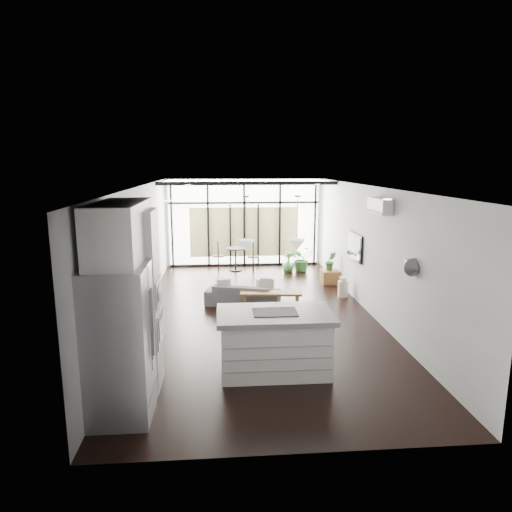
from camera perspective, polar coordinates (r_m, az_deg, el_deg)
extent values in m
cube|color=black|center=(10.20, 0.14, -7.24)|extent=(5.00, 10.00, 0.00)
cube|color=silver|center=(9.67, 0.15, 8.68)|extent=(5.00, 10.00, 0.00)
cube|color=silver|center=(9.95, -14.36, 0.27)|extent=(0.02, 10.00, 2.80)
cube|color=silver|center=(10.35, 14.07, 0.71)|extent=(0.02, 10.00, 2.80)
cube|color=silver|center=(14.76, -1.51, 4.20)|extent=(5.00, 0.02, 2.80)
cube|color=silver|center=(5.05, 5.04, -10.33)|extent=(5.00, 0.02, 2.80)
cube|color=black|center=(14.65, -1.48, 4.14)|extent=(5.00, 0.20, 2.80)
cube|color=silver|center=(13.66, -1.30, 9.38)|extent=(4.70, 1.90, 0.06)
cube|color=beige|center=(14.76, -1.49, 3.02)|extent=(3.50, 0.02, 1.60)
cube|color=white|center=(7.36, 2.34, -10.71)|extent=(1.82, 1.09, 0.99)
cube|color=black|center=(7.18, 2.38, -7.01)|extent=(0.70, 0.47, 0.01)
cube|color=#A4A5A9|center=(6.24, -16.65, -10.30)|extent=(0.78, 0.98, 2.02)
cube|color=white|center=(6.87, -14.95, -5.43)|extent=(0.68, 0.72, 2.64)
cube|color=white|center=(6.33, -16.55, 2.61)|extent=(0.62, 1.75, 0.86)
cone|color=silver|center=(7.10, -1.26, 1.31)|extent=(0.26, 0.26, 0.18)
cone|color=silver|center=(7.19, 5.12, 1.40)|extent=(0.26, 0.26, 0.18)
imported|color=#48484A|center=(10.75, -1.64, -4.38)|extent=(1.79, 0.94, 0.67)
cube|color=brown|center=(10.33, 1.89, -5.71)|extent=(1.41, 0.50, 0.44)
cylinder|color=silver|center=(11.74, 1.16, -3.75)|extent=(0.48, 0.48, 0.38)
cube|color=brown|center=(12.85, 9.25, -2.58)|extent=(0.49, 0.49, 0.37)
imported|color=#2D612A|center=(14.13, 5.74, -0.68)|extent=(0.97, 1.01, 0.61)
imported|color=#2D612A|center=(13.92, 4.06, -1.35)|extent=(0.65, 0.76, 0.37)
imported|color=#2D612A|center=(12.78, 9.29, -1.27)|extent=(0.31, 0.54, 0.24)
cylinder|color=silver|center=(11.60, 10.82, -3.82)|extent=(0.27, 0.27, 0.51)
cube|color=black|center=(14.16, -2.56, -0.50)|extent=(1.48, 0.85, 0.67)
cube|color=black|center=(11.29, 12.24, 1.16)|extent=(0.05, 1.10, 0.65)
cube|color=silver|center=(9.42, 15.24, 6.07)|extent=(0.22, 0.90, 0.30)
cube|color=black|center=(9.43, -14.72, 0.57)|extent=(0.04, 0.70, 0.90)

